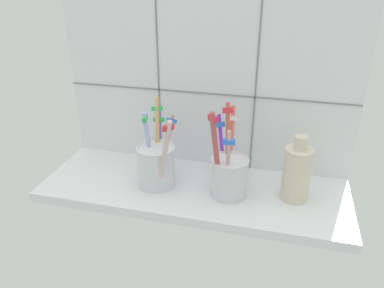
# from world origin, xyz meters

# --- Properties ---
(counter_slab) EXTENTS (0.64, 0.22, 0.02)m
(counter_slab) POSITION_xyz_m (0.00, 0.00, 0.01)
(counter_slab) COLOR silver
(counter_slab) RESTS_ON ground
(tile_wall_back) EXTENTS (0.64, 0.02, 0.45)m
(tile_wall_back) POSITION_xyz_m (0.00, 0.12, 0.22)
(tile_wall_back) COLOR white
(tile_wall_back) RESTS_ON ground
(toothbrush_cup_left) EXTENTS (0.10, 0.13, 0.18)m
(toothbrush_cup_left) POSITION_xyz_m (-0.08, -0.01, 0.07)
(toothbrush_cup_left) COLOR silver
(toothbrush_cup_left) RESTS_ON counter_slab
(toothbrush_cup_right) EXTENTS (0.08, 0.12, 0.19)m
(toothbrush_cup_right) POSITION_xyz_m (0.08, -0.01, 0.07)
(toothbrush_cup_right) COLOR silver
(toothbrush_cup_right) RESTS_ON counter_slab
(ceramic_vase) EXTENTS (0.05, 0.05, 0.14)m
(ceramic_vase) POSITION_xyz_m (0.21, 0.01, 0.08)
(ceramic_vase) COLOR beige
(ceramic_vase) RESTS_ON counter_slab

